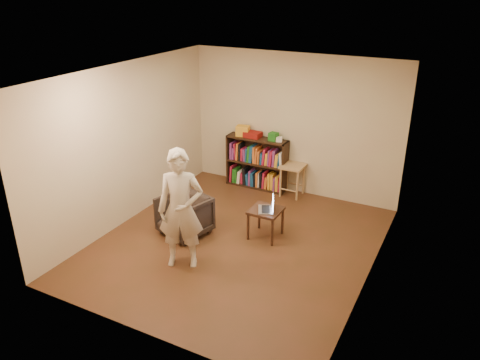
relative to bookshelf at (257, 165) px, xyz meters
The scene contains 15 objects.
floor 2.24m from the bookshelf, 72.66° to the right, with size 4.50×4.50×0.00m, color #492F17.
ceiling 3.08m from the bookshelf, 72.66° to the right, with size 4.50×4.50×0.00m, color white.
wall_back 1.09m from the bookshelf, 13.42° to the left, with size 4.00×4.00×0.00m, color beige.
wall_left 2.63m from the bookshelf, 122.74° to the right, with size 4.50×4.50×0.00m, color beige.
wall_right 3.49m from the bookshelf, 38.28° to the right, with size 4.50×4.50×0.00m, color beige.
bookshelf is the anchor object (origin of this frame).
box_yellow 0.73m from the bookshelf, behind, with size 0.24×0.18×0.20m, color gold.
red_cloth 0.62m from the bookshelf, behind, with size 0.31×0.23×0.10m, color maroon.
box_green 0.72m from the bookshelf, ahead, with size 0.15×0.15×0.15m, color #206E1D.
box_white 0.75m from the bookshelf, ahead, with size 0.10×0.10×0.08m, color white.
stool 0.76m from the bookshelf, ahead, with size 0.42×0.42×0.61m.
armchair 2.22m from the bookshelf, 95.85° to the right, with size 0.69×0.71×0.64m, color #2F271F.
side_table 1.95m from the bookshelf, 60.68° to the right, with size 0.47×0.47×0.48m.
laptop 1.99m from the bookshelf, 59.47° to the right, with size 0.35×0.39×0.24m.
person 2.97m from the bookshelf, 85.54° to the right, with size 0.63×0.41×1.73m, color beige.
Camera 1 is at (2.91, -5.52, 3.77)m, focal length 35.00 mm.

